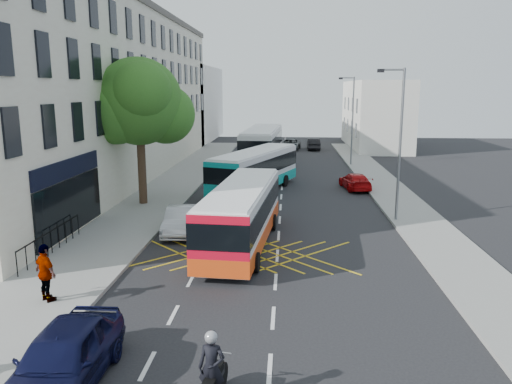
% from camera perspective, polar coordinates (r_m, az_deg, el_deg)
% --- Properties ---
extents(ground, '(120.00, 120.00, 0.00)m').
position_cam_1_polar(ground, '(16.26, 1.97, -14.17)').
color(ground, black).
rests_on(ground, ground).
extents(pavement_left, '(5.00, 70.00, 0.15)m').
position_cam_1_polar(pavement_left, '(31.72, -12.72, -1.35)').
color(pavement_left, gray).
rests_on(pavement_left, ground).
extents(pavement_right, '(3.00, 70.00, 0.15)m').
position_cam_1_polar(pavement_right, '(31.26, 16.71, -1.75)').
color(pavement_right, gray).
rests_on(pavement_right, ground).
extents(terrace_main, '(8.30, 45.00, 13.50)m').
position_cam_1_polar(terrace_main, '(41.68, -16.84, 10.78)').
color(terrace_main, beige).
rests_on(terrace_main, ground).
extents(terrace_far, '(8.00, 20.00, 10.00)m').
position_cam_1_polar(terrace_far, '(71.12, -8.14, 9.94)').
color(terrace_far, silver).
rests_on(terrace_far, ground).
extents(building_right, '(6.00, 18.00, 8.00)m').
position_cam_1_polar(building_right, '(63.59, 13.41, 8.64)').
color(building_right, silver).
rests_on(building_right, ground).
extents(street_tree, '(6.30, 5.70, 8.80)m').
position_cam_1_polar(street_tree, '(30.91, -13.28, 9.93)').
color(street_tree, '#382619').
rests_on(street_tree, pavement_left).
extents(lamp_near, '(1.45, 0.15, 8.00)m').
position_cam_1_polar(lamp_near, '(27.36, 15.98, 6.08)').
color(lamp_near, slate).
rests_on(lamp_near, pavement_right).
extents(lamp_far, '(1.45, 0.15, 8.00)m').
position_cam_1_polar(lamp_far, '(47.05, 10.86, 8.51)').
color(lamp_far, slate).
rests_on(lamp_far, pavement_right).
extents(railings, '(0.08, 5.60, 1.14)m').
position_cam_1_polar(railings, '(23.23, -22.36, -5.12)').
color(railings, black).
rests_on(railings, pavement_left).
extents(bus_near, '(3.15, 10.22, 2.83)m').
position_cam_1_polar(bus_near, '(22.76, -1.62, -2.54)').
color(bus_near, silver).
rests_on(bus_near, ground).
extents(bus_mid, '(5.79, 10.56, 2.91)m').
position_cam_1_polar(bus_mid, '(34.58, -0.10, 2.48)').
color(bus_mid, silver).
rests_on(bus_mid, ground).
extents(bus_far, '(3.57, 12.46, 3.47)m').
position_cam_1_polar(bus_far, '(47.13, 0.72, 5.32)').
color(bus_far, silver).
rests_on(bus_far, ground).
extents(motorbike, '(0.73, 2.10, 1.87)m').
position_cam_1_polar(motorbike, '(11.94, -5.04, -19.75)').
color(motorbike, black).
rests_on(motorbike, ground).
extents(parked_car_blue, '(1.87, 4.60, 1.57)m').
position_cam_1_polar(parked_car_blue, '(13.37, -21.17, -17.34)').
color(parked_car_blue, black).
rests_on(parked_car_blue, ground).
extents(parked_car_silver, '(1.65, 4.10, 1.32)m').
position_cam_1_polar(parked_car_silver, '(25.19, -8.60, -3.21)').
color(parked_car_silver, '#B4B8BD').
rests_on(parked_car_silver, ground).
extents(red_hatchback, '(2.17, 4.20, 1.16)m').
position_cam_1_polar(red_hatchback, '(36.45, 11.26, 1.21)').
color(red_hatchback, '#B00709').
rests_on(red_hatchback, ground).
extents(distant_car_grey, '(2.63, 4.81, 1.28)m').
position_cam_1_polar(distant_car_grey, '(59.14, 3.92, 5.45)').
color(distant_car_grey, '#404448').
rests_on(distant_car_grey, ground).
extents(distant_car_dark, '(1.49, 4.06, 1.33)m').
position_cam_1_polar(distant_car_dark, '(59.57, 6.57, 5.47)').
color(distant_car_dark, black).
rests_on(distant_car_dark, ground).
extents(pedestrian_far, '(1.22, 1.07, 1.97)m').
position_cam_1_polar(pedestrian_far, '(18.06, -22.89, -8.52)').
color(pedestrian_far, gray).
rests_on(pedestrian_far, pavement_left).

